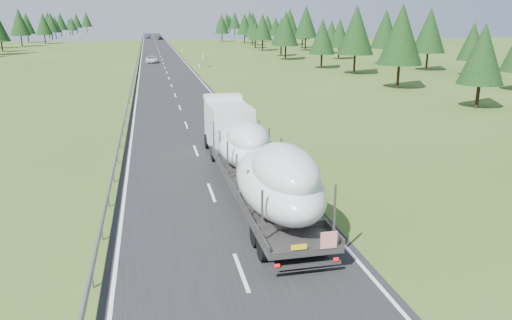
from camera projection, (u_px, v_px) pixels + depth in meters
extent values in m
plane|color=#38541C|center=(241.00, 273.00, 18.57)|extent=(400.00, 400.00, 0.00)
cube|color=black|center=(162.00, 60.00, 112.62)|extent=(10.00, 400.00, 0.02)
cube|color=slate|center=(138.00, 57.00, 111.40)|extent=(0.08, 400.00, 0.32)
cylinder|color=slate|center=(92.00, 280.00, 17.43)|extent=(0.10, 0.10, 0.60)
cube|color=silver|center=(252.00, 111.00, 47.94)|extent=(0.12, 0.07, 1.00)
cube|color=black|center=(252.00, 108.00, 47.86)|extent=(0.13, 0.08, 0.12)
cube|color=silver|center=(199.00, 65.00, 94.97)|extent=(0.12, 0.07, 1.00)
cube|color=black|center=(199.00, 63.00, 94.88)|extent=(0.13, 0.08, 0.12)
cube|color=silver|center=(182.00, 49.00, 141.99)|extent=(0.12, 0.07, 1.00)
cube|color=black|center=(182.00, 48.00, 141.90)|extent=(0.13, 0.08, 0.12)
cube|color=silver|center=(173.00, 41.00, 189.02)|extent=(0.12, 0.07, 1.00)
cube|color=black|center=(173.00, 40.00, 188.93)|extent=(0.13, 0.08, 0.12)
cube|color=silver|center=(168.00, 37.00, 236.04)|extent=(0.12, 0.07, 1.00)
cube|color=black|center=(168.00, 36.00, 235.95)|extent=(0.13, 0.08, 0.12)
cube|color=silver|center=(164.00, 33.00, 283.07)|extent=(0.12, 0.07, 1.00)
cube|color=black|center=(164.00, 33.00, 282.98)|extent=(0.13, 0.08, 0.12)
cube|color=silver|center=(161.00, 31.00, 330.09)|extent=(0.12, 0.07, 1.00)
cube|color=black|center=(161.00, 31.00, 330.00)|extent=(0.13, 0.08, 0.12)
cylinder|color=slate|center=(203.00, 62.00, 94.97)|extent=(0.08, 0.08, 2.00)
cube|color=silver|center=(203.00, 57.00, 94.70)|extent=(0.05, 0.90, 1.20)
cylinder|color=black|center=(470.00, 67.00, 81.32)|extent=(0.36, 0.36, 2.90)
cone|color=black|center=(473.00, 41.00, 80.21)|extent=(4.51, 4.51, 6.04)
cylinder|color=black|center=(427.00, 60.00, 88.95)|extent=(0.36, 0.36, 3.70)
cone|color=black|center=(430.00, 30.00, 87.54)|extent=(5.76, 5.76, 7.71)
cylinder|color=black|center=(384.00, 55.00, 101.82)|extent=(0.36, 0.36, 3.69)
cone|color=black|center=(386.00, 29.00, 100.40)|extent=(5.74, 5.74, 7.69)
cylinder|color=black|center=(339.00, 52.00, 113.61)|extent=(0.36, 0.36, 3.07)
cone|color=black|center=(340.00, 33.00, 112.44)|extent=(4.78, 4.78, 6.40)
cylinder|color=black|center=(331.00, 48.00, 132.58)|extent=(0.36, 0.36, 2.92)
cone|color=black|center=(331.00, 32.00, 131.46)|extent=(4.54, 4.54, 6.08)
cylinder|color=black|center=(305.00, 43.00, 142.85)|extent=(0.36, 0.36, 4.28)
cone|color=black|center=(306.00, 21.00, 141.22)|extent=(6.65, 6.65, 8.91)
cylinder|color=black|center=(302.00, 43.00, 155.91)|extent=(0.36, 0.36, 3.19)
cone|color=black|center=(303.00, 28.00, 154.69)|extent=(4.96, 4.96, 6.64)
cylinder|color=black|center=(289.00, 39.00, 172.28)|extent=(0.36, 0.36, 4.18)
cone|color=black|center=(290.00, 21.00, 170.68)|extent=(6.51, 6.51, 8.72)
cylinder|color=black|center=(275.00, 39.00, 180.63)|extent=(0.36, 0.36, 3.22)
cone|color=black|center=(276.00, 26.00, 179.40)|extent=(5.02, 5.02, 6.72)
cylinder|color=black|center=(263.00, 37.00, 196.80)|extent=(0.36, 0.36, 3.37)
cone|color=black|center=(263.00, 25.00, 195.51)|extent=(5.24, 5.24, 7.01)
cylinder|color=black|center=(267.00, 36.00, 208.89)|extent=(0.36, 0.36, 3.58)
cone|color=black|center=(268.00, 24.00, 207.52)|extent=(5.57, 5.57, 7.46)
cylinder|color=black|center=(250.00, 34.00, 223.54)|extent=(0.36, 0.36, 4.12)
cone|color=black|center=(250.00, 21.00, 221.97)|extent=(6.41, 6.41, 8.58)
cylinder|color=black|center=(247.00, 34.00, 236.49)|extent=(0.36, 0.36, 2.94)
cone|color=black|center=(247.00, 25.00, 235.36)|extent=(4.58, 4.58, 6.13)
cylinder|color=black|center=(253.00, 32.00, 247.75)|extent=(0.36, 0.36, 4.03)
cone|color=black|center=(253.00, 21.00, 246.21)|extent=(6.27, 6.27, 8.40)
cylinder|color=black|center=(235.00, 32.00, 259.15)|extent=(0.36, 0.36, 4.12)
cone|color=black|center=(235.00, 20.00, 257.57)|extent=(6.41, 6.41, 8.59)
cylinder|color=black|center=(226.00, 32.00, 275.08)|extent=(0.36, 0.36, 3.30)
cone|color=black|center=(226.00, 23.00, 273.82)|extent=(5.13, 5.13, 6.88)
cylinder|color=black|center=(235.00, 31.00, 290.87)|extent=(0.36, 0.36, 3.67)
cone|color=black|center=(235.00, 22.00, 289.46)|extent=(5.70, 5.70, 7.64)
cylinder|color=black|center=(227.00, 30.00, 303.36)|extent=(0.36, 0.36, 4.10)
cone|color=black|center=(227.00, 20.00, 301.79)|extent=(6.37, 6.37, 8.53)
cylinder|color=black|center=(230.00, 30.00, 314.37)|extent=(0.36, 0.36, 3.69)
cone|color=black|center=(230.00, 21.00, 312.96)|extent=(5.73, 5.73, 7.68)
cylinder|color=black|center=(220.00, 30.00, 326.74)|extent=(0.36, 0.36, 2.98)
cone|color=black|center=(219.00, 23.00, 325.60)|extent=(4.63, 4.63, 6.21)
cylinder|color=black|center=(478.00, 94.00, 51.85)|extent=(0.36, 0.36, 2.96)
cone|color=black|center=(483.00, 54.00, 50.71)|extent=(4.61, 4.61, 6.17)
cylinder|color=black|center=(398.00, 74.00, 66.21)|extent=(0.36, 0.36, 3.74)
cone|color=black|center=(401.00, 34.00, 64.78)|extent=(5.82, 5.82, 7.80)
cylinder|color=black|center=(354.00, 63.00, 83.18)|extent=(0.36, 0.36, 3.82)
cone|color=black|center=(356.00, 30.00, 81.72)|extent=(5.95, 5.95, 7.96)
cylinder|color=black|center=(322.00, 60.00, 93.04)|extent=(0.36, 0.36, 3.08)
cone|color=black|center=(322.00, 36.00, 91.87)|extent=(4.79, 4.79, 6.41)
cylinder|color=black|center=(285.00, 52.00, 111.69)|extent=(0.36, 0.36, 3.63)
cone|color=black|center=(286.00, 28.00, 110.30)|extent=(5.65, 5.65, 7.56)
cylinder|color=black|center=(281.00, 50.00, 122.77)|extent=(0.36, 0.36, 3.14)
cone|color=black|center=(281.00, 31.00, 121.57)|extent=(4.89, 4.89, 6.54)
cylinder|color=black|center=(262.00, 44.00, 142.84)|extent=(0.36, 0.36, 3.53)
cone|color=black|center=(263.00, 27.00, 141.49)|extent=(5.50, 5.50, 7.36)
cylinder|color=black|center=(255.00, 43.00, 154.92)|extent=(0.36, 0.36, 2.80)
cone|color=black|center=(255.00, 31.00, 153.85)|extent=(4.36, 4.36, 5.84)
cylinder|color=black|center=(252.00, 40.00, 170.36)|extent=(0.36, 0.36, 3.28)
cone|color=black|center=(252.00, 27.00, 169.10)|extent=(5.11, 5.11, 6.84)
cylinder|color=black|center=(245.00, 38.00, 185.33)|extent=(0.36, 0.36, 3.68)
cone|color=black|center=(244.00, 24.00, 183.92)|extent=(5.72, 5.72, 7.66)
cylinder|color=black|center=(222.00, 37.00, 197.32)|extent=(0.36, 0.36, 3.59)
cone|color=black|center=(222.00, 24.00, 195.95)|extent=(5.58, 5.58, 7.47)
cylinder|color=black|center=(2.00, 46.00, 138.52)|extent=(0.36, 0.36, 3.27)
cone|color=black|center=(0.00, 29.00, 137.26)|extent=(5.09, 5.09, 6.82)
cylinder|color=black|center=(22.00, 40.00, 163.37)|extent=(0.36, 0.36, 4.10)
cone|color=black|center=(19.00, 22.00, 161.80)|extent=(6.38, 6.38, 8.55)
cylinder|color=black|center=(45.00, 39.00, 180.56)|extent=(0.36, 0.36, 3.70)
cone|color=black|center=(43.00, 24.00, 179.15)|extent=(5.75, 5.75, 7.70)
cylinder|color=black|center=(28.00, 37.00, 190.13)|extent=(0.36, 0.36, 3.75)
cone|color=black|center=(26.00, 23.00, 188.70)|extent=(5.83, 5.83, 7.81)
cylinder|color=black|center=(52.00, 36.00, 206.88)|extent=(0.36, 0.36, 3.89)
cone|color=black|center=(51.00, 22.00, 205.39)|extent=(6.05, 6.05, 8.10)
cylinder|color=black|center=(56.00, 35.00, 219.35)|extent=(0.36, 0.36, 3.33)
cone|color=black|center=(55.00, 24.00, 218.08)|extent=(5.18, 5.18, 6.94)
cylinder|color=black|center=(49.00, 34.00, 228.70)|extent=(0.36, 0.36, 3.98)
cone|color=black|center=(48.00, 21.00, 227.18)|extent=(6.19, 6.19, 8.29)
cylinder|color=black|center=(62.00, 33.00, 242.13)|extent=(0.36, 0.36, 3.97)
cone|color=black|center=(60.00, 21.00, 240.61)|extent=(6.18, 6.18, 8.28)
cylinder|color=black|center=(73.00, 33.00, 258.99)|extent=(0.36, 0.36, 3.23)
cone|color=black|center=(72.00, 24.00, 257.76)|extent=(5.02, 5.02, 6.72)
cylinder|color=black|center=(70.00, 32.00, 272.70)|extent=(0.36, 0.36, 3.09)
cone|color=black|center=(69.00, 24.00, 271.52)|extent=(4.81, 4.81, 6.44)
cylinder|color=black|center=(73.00, 31.00, 285.61)|extent=(0.36, 0.36, 3.19)
cone|color=black|center=(72.00, 23.00, 284.39)|extent=(4.97, 4.97, 6.65)
cylinder|color=black|center=(77.00, 30.00, 296.04)|extent=(0.36, 0.36, 3.95)
cone|color=black|center=(76.00, 21.00, 294.53)|extent=(6.14, 6.14, 8.22)
cylinder|color=black|center=(87.00, 29.00, 309.98)|extent=(0.36, 0.36, 4.32)
cone|color=black|center=(86.00, 19.00, 308.33)|extent=(6.71, 6.71, 8.99)
cube|color=silver|center=(228.00, 126.00, 34.10)|extent=(2.72, 5.34, 2.97)
cube|color=black|center=(223.00, 111.00, 36.50)|extent=(2.44, 0.11, 1.49)
cube|color=silver|center=(223.00, 97.00, 35.84)|extent=(2.67, 1.31, 0.32)
cube|color=#565351|center=(231.00, 150.00, 33.49)|extent=(2.69, 3.22, 0.27)
cylinder|color=black|center=(208.00, 141.00, 36.06)|extent=(0.38, 1.07, 1.06)
cylinder|color=black|center=(241.00, 140.00, 36.55)|extent=(0.38, 1.07, 1.06)
cylinder|color=black|center=(214.00, 153.00, 32.86)|extent=(0.38, 1.07, 1.06)
cylinder|color=black|center=(250.00, 151.00, 33.35)|extent=(0.38, 1.07, 1.06)
cube|color=#565351|center=(260.00, 187.00, 24.89)|extent=(3.05, 14.90, 0.28)
cube|color=#565351|center=(232.00, 184.00, 24.54)|extent=(0.24, 14.87, 0.25)
cube|color=#565351|center=(288.00, 181.00, 25.10)|extent=(0.24, 14.87, 0.25)
cube|color=#565351|center=(260.00, 216.00, 18.30)|extent=(0.08, 0.08, 2.02)
cube|color=#565351|center=(333.00, 210.00, 18.87)|extent=(0.08, 0.08, 2.02)
cube|color=#565351|center=(247.00, 193.00, 20.70)|extent=(0.08, 0.08, 2.02)
cube|color=#565351|center=(312.00, 188.00, 21.26)|extent=(0.08, 0.08, 2.02)
cube|color=#565351|center=(236.00, 175.00, 23.10)|extent=(0.08, 0.08, 2.02)
cube|color=#565351|center=(295.00, 171.00, 23.66)|extent=(0.08, 0.08, 2.02)
cube|color=#565351|center=(228.00, 160.00, 25.50)|extent=(0.08, 0.08, 2.02)
cube|color=#565351|center=(281.00, 157.00, 26.06)|extent=(0.08, 0.08, 2.02)
cube|color=#565351|center=(221.00, 148.00, 27.89)|extent=(0.08, 0.08, 2.02)
cube|color=#565351|center=(270.00, 145.00, 28.46)|extent=(0.08, 0.08, 2.02)
cube|color=#565351|center=(215.00, 138.00, 30.29)|extent=(0.08, 0.08, 2.02)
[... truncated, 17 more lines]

